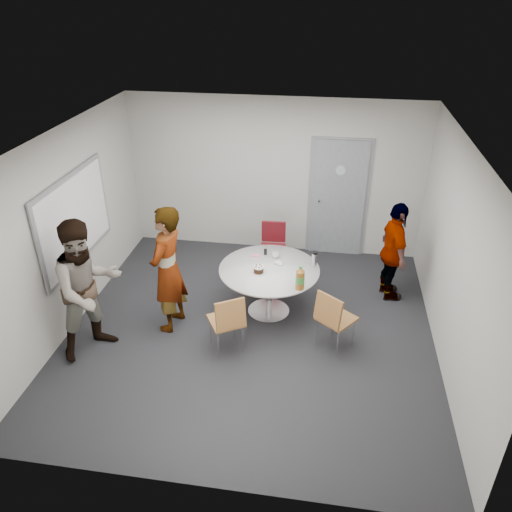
% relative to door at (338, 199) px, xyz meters
% --- Properties ---
extents(floor, '(5.00, 5.00, 0.00)m').
position_rel_door_xyz_m(floor, '(-1.10, -2.48, -1.03)').
color(floor, black).
rests_on(floor, ground).
extents(ceiling, '(5.00, 5.00, 0.00)m').
position_rel_door_xyz_m(ceiling, '(-1.10, -2.48, 1.67)').
color(ceiling, silver).
rests_on(ceiling, wall_back).
extents(wall_back, '(5.00, 0.00, 5.00)m').
position_rel_door_xyz_m(wall_back, '(-1.10, 0.02, 0.32)').
color(wall_back, '#B8B4AE').
rests_on(wall_back, floor).
extents(wall_left, '(0.00, 5.00, 5.00)m').
position_rel_door_xyz_m(wall_left, '(-3.60, -2.48, 0.32)').
color(wall_left, '#B8B4AE').
rests_on(wall_left, floor).
extents(wall_right, '(0.00, 5.00, 5.00)m').
position_rel_door_xyz_m(wall_right, '(1.40, -2.48, 0.32)').
color(wall_right, '#B8B4AE').
rests_on(wall_right, floor).
extents(wall_front, '(5.00, 0.00, 5.00)m').
position_rel_door_xyz_m(wall_front, '(-1.10, -4.98, 0.32)').
color(wall_front, '#B8B4AE').
rests_on(wall_front, floor).
extents(door, '(1.02, 0.17, 2.12)m').
position_rel_door_xyz_m(door, '(0.00, 0.00, 0.00)').
color(door, slate).
rests_on(door, wall_back).
extents(whiteboard, '(0.04, 1.90, 1.25)m').
position_rel_door_xyz_m(whiteboard, '(-3.56, -2.28, 0.42)').
color(whiteboard, gray).
rests_on(whiteboard, wall_left).
extents(table, '(1.42, 1.42, 1.09)m').
position_rel_door_xyz_m(table, '(-0.88, -2.03, -0.38)').
color(table, silver).
rests_on(table, floor).
extents(chair_near_left, '(0.58, 0.59, 0.87)m').
position_rel_door_xyz_m(chair_near_left, '(-1.32, -2.97, -0.50)').
color(chair_near_left, brown).
rests_on(chair_near_left, floor).
extents(chair_near_right, '(0.60, 0.61, 0.88)m').
position_rel_door_xyz_m(chair_near_right, '(0.00, -2.71, -0.49)').
color(chair_near_right, brown).
rests_on(chair_near_right, floor).
extents(chair_far, '(0.44, 0.47, 0.87)m').
position_rel_door_xyz_m(chair_far, '(-1.01, -0.81, -0.50)').
color(chair_far, maroon).
rests_on(chair_far, floor).
extents(person_main, '(0.54, 0.72, 1.82)m').
position_rel_door_xyz_m(person_main, '(-2.22, -2.52, -0.12)').
color(person_main, '#A5C6EA').
rests_on(person_main, floor).
extents(person_left, '(1.12, 1.15, 1.87)m').
position_rel_door_xyz_m(person_left, '(-3.05, -3.16, -0.09)').
color(person_left, white).
rests_on(person_left, floor).
extents(person_right, '(0.55, 0.97, 1.55)m').
position_rel_door_xyz_m(person_right, '(0.85, -1.31, -0.25)').
color(person_right, black).
rests_on(person_right, floor).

